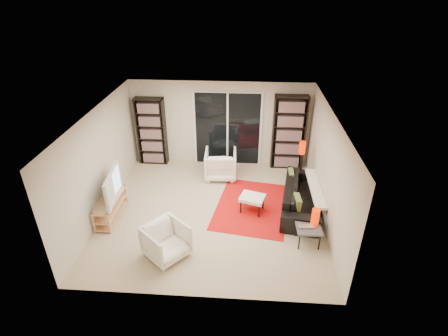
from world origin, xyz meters
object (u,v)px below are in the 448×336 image
at_px(sofa, 302,196).
at_px(side_table, 309,229).
at_px(armchair_front, 166,241).
at_px(tv_stand, 111,207).
at_px(ottoman, 252,199).
at_px(bookshelf_right, 289,133).
at_px(armchair_back, 221,164).
at_px(floor_lamp, 302,153).
at_px(bookshelf_left, 152,131).

distance_m(sofa, side_table, 1.26).
xyz_separation_m(armchair_front, side_table, (2.81, 0.56, 0.01)).
xyz_separation_m(tv_stand, ottoman, (3.19, 0.45, 0.08)).
xyz_separation_m(bookshelf_right, ottoman, (-0.98, -2.26, -0.71)).
relative_size(tv_stand, ottoman, 1.86).
bearing_deg(armchair_back, bookshelf_right, -161.09).
bearing_deg(floor_lamp, armchair_front, -134.69).
height_order(bookshelf_left, sofa, bookshelf_left).
xyz_separation_m(bookshelf_left, armchair_back, (2.02, -0.72, -0.59)).
bearing_deg(sofa, tv_stand, 107.75).
distance_m(bookshelf_left, armchair_back, 2.22).
distance_m(bookshelf_right, ottoman, 2.56).
distance_m(bookshelf_left, side_table, 5.23).
xyz_separation_m(bookshelf_left, armchair_front, (1.20, -3.86, -0.63)).
height_order(bookshelf_right, armchair_front, bookshelf_right).
xyz_separation_m(sofa, ottoman, (-1.17, -0.22, 0.02)).
height_order(tv_stand, armchair_back, armchair_back).
bearing_deg(side_table, armchair_back, 127.74).
distance_m(sofa, armchair_back, 2.42).
relative_size(bookshelf_left, side_table, 3.80).
bearing_deg(floor_lamp, sofa, -93.05).
relative_size(armchair_back, side_table, 1.65).
distance_m(sofa, armchair_front, 3.37).
height_order(bookshelf_left, ottoman, bookshelf_left).
bearing_deg(armchair_front, ottoman, -4.86).
bearing_deg(bookshelf_left, floor_lamp, -12.70).
relative_size(tv_stand, armchair_back, 1.44).
height_order(sofa, armchair_back, armchair_back).
xyz_separation_m(sofa, side_table, (-0.04, -1.26, 0.04)).
relative_size(bookshelf_right, sofa, 0.96).
relative_size(armchair_back, ottoman, 1.30).
relative_size(bookshelf_left, floor_lamp, 1.62).
distance_m(tv_stand, sofa, 4.42).
relative_size(bookshelf_right, tv_stand, 1.73).
distance_m(tv_stand, armchair_front, 1.91).
xyz_separation_m(bookshelf_left, side_table, (4.01, -3.29, -0.62)).
distance_m(armchair_back, armchair_front, 3.24).
distance_m(armchair_back, ottoman, 1.76).
relative_size(ottoman, floor_lamp, 0.54).
height_order(bookshelf_right, floor_lamp, bookshelf_right).
bearing_deg(armchair_front, bookshelf_left, 58.68).
relative_size(armchair_front, ottoman, 1.17).
bearing_deg(tv_stand, floor_lamp, 21.98).
bearing_deg(ottoman, side_table, -42.31).
bearing_deg(bookshelf_right, armchair_back, -158.53).
relative_size(bookshelf_left, sofa, 0.89).
bearing_deg(armchair_back, armchair_front, 72.89).
bearing_deg(armchair_back, ottoman, 116.48).
xyz_separation_m(tv_stand, side_table, (4.33, -0.58, 0.09)).
bearing_deg(armchair_front, side_table, -37.31).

